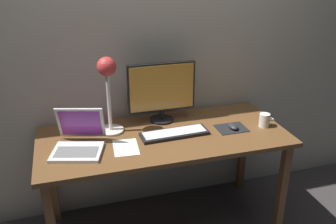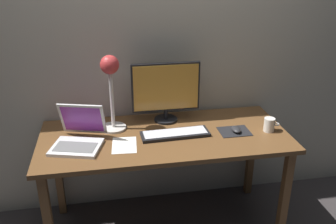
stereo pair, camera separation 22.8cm
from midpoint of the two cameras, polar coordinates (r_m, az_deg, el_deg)
back_wall at (r=2.58m, az=0.50°, el=11.66°), size 4.80×0.06×2.60m
desk at (r=2.43m, az=2.17°, el=-5.23°), size 1.60×0.70×0.74m
monitor at (r=2.51m, az=2.26°, el=3.40°), size 0.47×0.16×0.42m
keyboard_main at (r=2.38m, az=3.85°, el=-3.43°), size 0.45×0.16×0.03m
laptop at (r=2.30m, az=-10.78°, el=-3.35°), size 0.36×0.37×0.24m
desk_lamp at (r=2.35m, az=-6.12°, el=4.96°), size 0.17×0.17×0.50m
mousepad at (r=2.49m, az=12.78°, el=-2.99°), size 0.20×0.16×0.00m
mouse at (r=2.48m, az=13.02°, el=-2.69°), size 0.06×0.10×0.03m
coffee_mug at (r=2.54m, az=17.86°, el=-1.93°), size 0.11×0.07×0.09m
paper_sheet_near_mouse at (r=2.27m, az=-3.90°, el=-5.18°), size 0.16×0.22×0.00m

